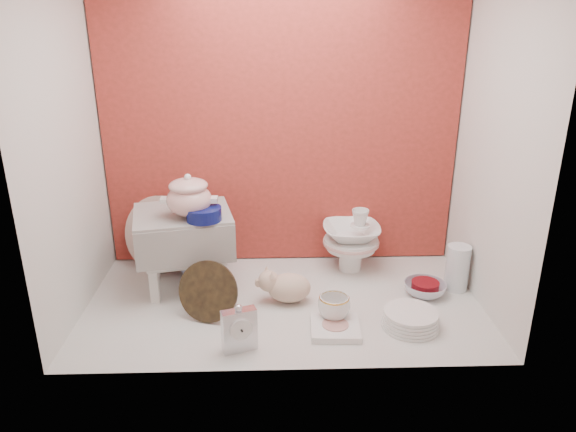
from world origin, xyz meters
The scene contains 17 objects.
ground centered at (0.00, 0.00, 0.00)m, with size 1.80×1.80×0.00m, color silver.
niche_shell centered at (0.00, 0.18, 0.93)m, with size 1.86×1.03×1.53m.
step_stool centered at (-0.47, 0.18, 0.19)m, with size 0.44×0.38×0.38m, color silver, non-canonical shape.
soup_tureen centered at (-0.42, 0.12, 0.49)m, with size 0.24×0.24×0.20m, color white, non-canonical shape.
cobalt_bowl centered at (-0.35, 0.08, 0.41)m, with size 0.16×0.16×0.06m, color #0A1151.
floral_platter centered at (-0.63, 0.39, 0.19)m, with size 0.40×0.14×0.38m, color white, non-canonical shape.
blue_white_vase centered at (-0.41, 0.29, 0.13)m, with size 0.25×0.25×0.26m, color white.
lacquer_tray centered at (-0.33, -0.12, 0.13)m, with size 0.27×0.10×0.26m, color black, non-canonical shape.
mantel_clock centered at (-0.18, -0.37, 0.10)m, with size 0.14×0.05×0.20m, color silver.
plush_pig centered at (0.03, 0.01, 0.08)m, with size 0.25×0.17×0.15m, color #CAA88E.
teacup_saucer centered at (0.21, -0.17, 0.01)m, with size 0.19×0.19×0.01m, color white.
gold_rim_teacup centered at (0.21, -0.17, 0.07)m, with size 0.14×0.14×0.11m, color white.
lattice_dish centered at (0.21, -0.24, 0.01)m, with size 0.20×0.20×0.03m, color white.
dinner_plate_stack centered at (0.53, -0.22, 0.04)m, with size 0.24×0.24×0.07m, color white.
crystal_bowl centered at (0.67, 0.05, 0.03)m, with size 0.20×0.20×0.06m, color silver.
clear_glass_vase centered at (0.83, 0.11, 0.11)m, with size 0.11×0.11×0.22m, color silver.
porcelain_tower centered at (0.35, 0.34, 0.17)m, with size 0.29×0.29×0.33m, color white, non-canonical shape.
Camera 1 is at (-0.05, -2.18, 1.25)m, focal length 33.46 mm.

